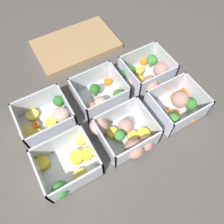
{
  "coord_description": "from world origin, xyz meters",
  "views": [
    {
      "loc": [
        -0.15,
        -0.27,
        0.55
      ],
      "look_at": [
        0.0,
        0.0,
        0.02
      ],
      "focal_mm": 35.0,
      "sensor_mm": 36.0,
      "label": 1
    }
  ],
  "objects_px": {
    "container_near_center": "(124,135)",
    "container_far_center": "(101,97)",
    "container_near_left": "(67,167)",
    "container_far_right": "(146,74)",
    "container_near_right": "(177,106)",
    "container_far_left": "(48,118)"
  },
  "relations": [
    {
      "from": "container_near_center",
      "to": "container_far_center",
      "type": "bearing_deg",
      "value": 87.98
    },
    {
      "from": "container_near_left",
      "to": "container_far_center",
      "type": "xyz_separation_m",
      "value": [
        0.17,
        0.14,
        0.0
      ]
    },
    {
      "from": "container_near_center",
      "to": "container_far_right",
      "type": "xyz_separation_m",
      "value": [
        0.17,
        0.14,
        -0.0
      ]
    },
    {
      "from": "container_near_right",
      "to": "container_far_left",
      "type": "height_order",
      "value": "same"
    },
    {
      "from": "container_near_center",
      "to": "container_near_right",
      "type": "relative_size",
      "value": 1.16
    },
    {
      "from": "container_near_right",
      "to": "container_far_right",
      "type": "distance_m",
      "value": 0.14
    },
    {
      "from": "container_near_center",
      "to": "container_far_left",
      "type": "relative_size",
      "value": 1.15
    },
    {
      "from": "container_near_center",
      "to": "container_near_left",
      "type": "bearing_deg",
      "value": -179.13
    },
    {
      "from": "container_near_right",
      "to": "container_far_center",
      "type": "distance_m",
      "value": 0.22
    },
    {
      "from": "container_near_left",
      "to": "container_far_left",
      "type": "height_order",
      "value": "same"
    },
    {
      "from": "container_near_right",
      "to": "container_near_left",
      "type": "bearing_deg",
      "value": -179.48
    },
    {
      "from": "container_near_right",
      "to": "container_far_right",
      "type": "relative_size",
      "value": 0.93
    },
    {
      "from": "container_near_right",
      "to": "container_far_center",
      "type": "height_order",
      "value": "same"
    },
    {
      "from": "container_near_left",
      "to": "container_far_right",
      "type": "xyz_separation_m",
      "value": [
        0.33,
        0.14,
        0.0
      ]
    },
    {
      "from": "container_near_left",
      "to": "container_near_right",
      "type": "relative_size",
      "value": 1.04
    },
    {
      "from": "container_far_left",
      "to": "container_far_right",
      "type": "bearing_deg",
      "value": -1.3
    },
    {
      "from": "container_near_center",
      "to": "container_far_left",
      "type": "bearing_deg",
      "value": 136.1
    },
    {
      "from": "container_far_center",
      "to": "container_far_right",
      "type": "bearing_deg",
      "value": 1.65
    },
    {
      "from": "container_far_right",
      "to": "container_near_right",
      "type": "bearing_deg",
      "value": -86.99
    },
    {
      "from": "container_near_left",
      "to": "container_far_left",
      "type": "distance_m",
      "value": 0.15
    },
    {
      "from": "container_near_center",
      "to": "container_near_right",
      "type": "bearing_deg",
      "value": 0.2
    },
    {
      "from": "container_near_left",
      "to": "container_far_right",
      "type": "distance_m",
      "value": 0.36
    }
  ]
}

